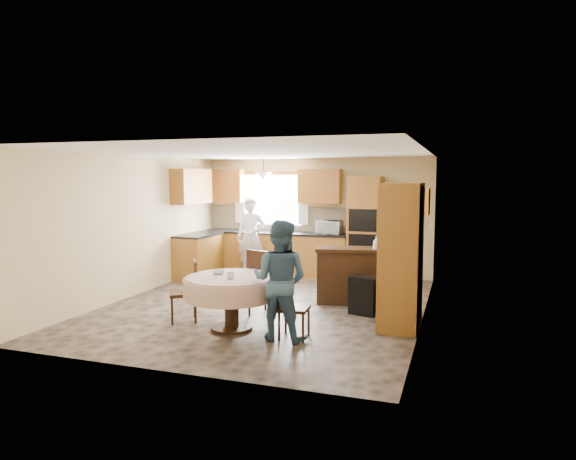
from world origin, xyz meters
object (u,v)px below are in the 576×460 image
Objects in this scene: person_sink at (251,237)px; chair_back at (263,279)px; cupboard at (402,255)px; chair_right at (289,303)px; oven_tower at (365,228)px; chair_left at (188,288)px; sideboard at (353,277)px; dining_table at (231,288)px; person_dining at (280,280)px.

chair_back is at bearing -72.63° from person_sink.
cupboard reaches higher than chair_right.
oven_tower is 4.34m from chair_left.
chair_right is at bearing -93.51° from oven_tower.
dining_table is (-1.30, -2.00, 0.14)m from sideboard.
dining_table is at bearing -11.80° from person_dining.
person_dining is at bearing -13.68° from dining_table.
person_dining is (-0.35, -4.23, -0.28)m from oven_tower.
oven_tower is 4.19m from chair_right.
chair_left is at bearing 77.02° from chair_right.
cupboard is at bearing -46.79° from person_sink.
oven_tower reaches higher than cupboard.
person_dining is at bearing -94.73° from oven_tower.
cupboard is 1.77m from chair_right.
cupboard is 2.28× the size of chair_left.
dining_table is 1.53× the size of chair_right.
sideboard is 2.39m from dining_table.
cupboard is 1.22× the size of person_sink.
cupboard is at bearing -156.49° from chair_back.
chair_right is 0.55× the size of person_dining.
person_sink is (-2.53, 1.63, 0.40)m from sideboard.
chair_left is at bearing -149.03° from sideboard.
dining_table is at bearing -133.20° from sideboard.
cupboard is 1.30× the size of person_dining.
sideboard is 2.27m from person_dining.
oven_tower is 1.72× the size of sideboard.
sideboard is 2.76m from chair_left.
cupboard is at bearing -54.80° from chair_right.
cupboard is 1.83m from person_dining.
chair_left is 1.68m from chair_right.
oven_tower is at bearing -92.85° from person_dining.
chair_right is 4.30m from person_sink.
sideboard is at bearing 56.96° from dining_table.
person_sink is at bearing 108.72° from dining_table.
sideboard is 1.20× the size of chair_back.
chair_left is at bearing -165.72° from cupboard.
dining_table is at bearing -79.99° from person_sink.
chair_left is 1.63m from person_dining.
dining_table is (-1.13, -4.04, -0.48)m from oven_tower.
sideboard is 0.79× the size of person_dining.
chair_right is (0.88, -0.11, -0.11)m from dining_table.
oven_tower is 3.44m from chair_back.
sideboard is 1.50m from cupboard.
chair_back is (-2.03, -0.16, -0.45)m from cupboard.
chair_right is 0.33m from person_dining.
sideboard is 3.03m from person_sink.
dining_table is at bearing 96.78° from chair_back.
person_sink is (-1.40, 2.85, 0.27)m from chair_back.
sideboard is at bearing -14.51° from chair_right.
oven_tower is 2.40m from person_sink.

